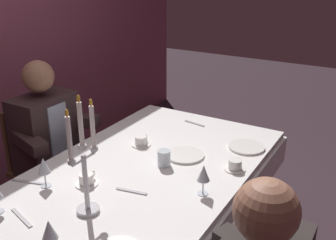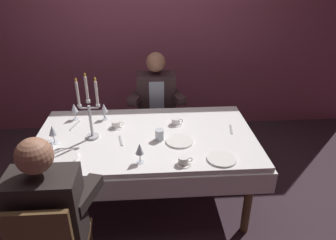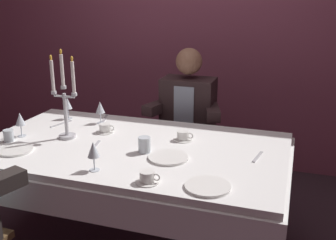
{
  "view_description": "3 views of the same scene",
  "coord_description": "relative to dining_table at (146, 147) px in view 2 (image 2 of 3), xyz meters",
  "views": [
    {
      "loc": [
        -1.66,
        -1.15,
        1.86
      ],
      "look_at": [
        0.33,
        0.01,
        0.93
      ],
      "focal_mm": 43.24,
      "sensor_mm": 36.0,
      "label": 1
    },
    {
      "loc": [
        0.04,
        -2.36,
        2.09
      ],
      "look_at": [
        0.2,
        0.04,
        0.86
      ],
      "focal_mm": 33.14,
      "sensor_mm": 36.0,
      "label": 2
    },
    {
      "loc": [
        0.95,
        -2.16,
        1.66
      ],
      "look_at": [
        0.21,
        0.1,
        0.9
      ],
      "focal_mm": 43.04,
      "sensor_mm": 36.0,
      "label": 3
    }
  ],
  "objects": [
    {
      "name": "water_tumbler_1",
      "position": [
        -0.78,
        -0.18,
        0.16
      ],
      "size": [
        0.07,
        0.07,
        0.08
      ],
      "primitive_type": "cylinder",
      "color": "silver",
      "rests_on": "dining_table"
    },
    {
      "name": "wine_glass_3",
      "position": [
        -0.67,
        0.36,
        0.24
      ],
      "size": [
        0.07,
        0.07,
        0.16
      ],
      "color": "silver",
      "rests_on": "dining_table"
    },
    {
      "name": "candelabra",
      "position": [
        -0.46,
        -0.01,
        0.36
      ],
      "size": [
        0.19,
        0.11,
        0.58
      ],
      "color": "silver",
      "rests_on": "dining_table"
    },
    {
      "name": "dinner_plate_0",
      "position": [
        0.28,
        -0.13,
        0.13
      ],
      "size": [
        0.23,
        0.23,
        0.01
      ],
      "primitive_type": "cylinder",
      "color": "white",
      "rests_on": "dining_table"
    },
    {
      "name": "dinner_plate_1",
      "position": [
        -0.63,
        -0.31,
        0.13
      ],
      "size": [
        0.21,
        0.21,
        0.01
      ],
      "primitive_type": "cylinder",
      "color": "white",
      "rests_on": "dining_table"
    },
    {
      "name": "wine_glass_2",
      "position": [
        -0.04,
        -0.41,
        0.23
      ],
      "size": [
        0.07,
        0.07,
        0.16
      ],
      "color": "silver",
      "rests_on": "dining_table"
    },
    {
      "name": "dining_table",
      "position": [
        0.0,
        0.0,
        0.0
      ],
      "size": [
        1.94,
        1.14,
        0.74
      ],
      "color": "white",
      "rests_on": "ground_plane"
    },
    {
      "name": "wine_glass_0",
      "position": [
        -0.39,
        0.34,
        0.23
      ],
      "size": [
        0.07,
        0.07,
        0.16
      ],
      "color": "silver",
      "rests_on": "dining_table"
    },
    {
      "name": "seated_diner_0",
      "position": [
        -0.6,
        -0.89,
        0.11
      ],
      "size": [
        0.63,
        0.48,
        1.24
      ],
      "color": "brown",
      "rests_on": "ground_plane"
    },
    {
      "name": "coffee_cup_0",
      "position": [
        -0.27,
        0.17,
        0.15
      ],
      "size": [
        0.13,
        0.12,
        0.06
      ],
      "color": "white",
      "rests_on": "dining_table"
    },
    {
      "name": "fork_0",
      "position": [
        -0.21,
        -0.08,
        0.12
      ],
      "size": [
        0.05,
        0.17,
        0.01
      ],
      "primitive_type": "cube",
      "rotation": [
        0.0,
        0.0,
        1.76
      ],
      "color": "#B7B7BC",
      "rests_on": "dining_table"
    },
    {
      "name": "ground_plane",
      "position": [
        0.0,
        0.0,
        -0.62
      ],
      "size": [
        12.0,
        12.0,
        0.0
      ],
      "primitive_type": "plane",
      "color": "#36262E"
    },
    {
      "name": "spoon_2",
      "position": [
        0.77,
        0.05,
        0.12
      ],
      "size": [
        0.05,
        0.17,
        0.01
      ],
      "primitive_type": "cube",
      "rotation": [
        0.0,
        0.0,
        1.39
      ],
      "color": "#B7B7BC",
      "rests_on": "dining_table"
    },
    {
      "name": "back_wall",
      "position": [
        0.0,
        1.66,
        0.73
      ],
      "size": [
        6.0,
        0.12,
        2.7
      ],
      "primitive_type": "cube",
      "color": "#874258",
      "rests_on": "ground_plane"
    },
    {
      "name": "knife_1",
      "position": [
        -0.41,
        0.45,
        0.12
      ],
      "size": [
        0.07,
        0.19,
        0.01
      ],
      "primitive_type": "cube",
      "rotation": [
        0.0,
        0.0,
        1.86
      ],
      "color": "#B7B7BC",
      "rests_on": "dining_table"
    },
    {
      "name": "coffee_cup_2",
      "position": [
        0.28,
        -0.45,
        0.15
      ],
      "size": [
        0.13,
        0.12,
        0.06
      ],
      "color": "white",
      "rests_on": "dining_table"
    },
    {
      "name": "seated_diner_1",
      "position": [
        0.12,
        0.89,
        0.11
      ],
      "size": [
        0.63,
        0.48,
        1.24
      ],
      "color": "brown",
      "rests_on": "ground_plane"
    },
    {
      "name": "coffee_cup_1",
      "position": [
        0.28,
        0.19,
        0.15
      ],
      "size": [
        0.13,
        0.12,
        0.06
      ],
      "color": "white",
      "rests_on": "dining_table"
    },
    {
      "name": "wine_glass_1",
      "position": [
        -0.76,
        -0.08,
        0.23
      ],
      "size": [
        0.07,
        0.07,
        0.16
      ],
      "color": "silver",
      "rests_on": "dining_table"
    },
    {
      "name": "knife_3",
      "position": [
        -0.65,
        0.22,
        0.12
      ],
      "size": [
        0.07,
        0.19,
        0.01
      ],
      "primitive_type": "cube",
      "rotation": [
        0.0,
        0.0,
        1.28
      ],
      "color": "#B7B7BC",
      "rests_on": "dining_table"
    },
    {
      "name": "water_tumbler_0",
      "position": [
        0.12,
        -0.08,
        0.17
      ],
      "size": [
        0.07,
        0.07,
        0.09
      ],
      "primitive_type": "cylinder",
      "color": "silver",
      "rests_on": "dining_table"
    },
    {
      "name": "dinner_plate_2",
      "position": [
        0.58,
        -0.41,
        0.13
      ],
      "size": [
        0.23,
        0.23,
        0.01
      ],
      "primitive_type": "cylinder",
      "color": "white",
      "rests_on": "dining_table"
    }
  ]
}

